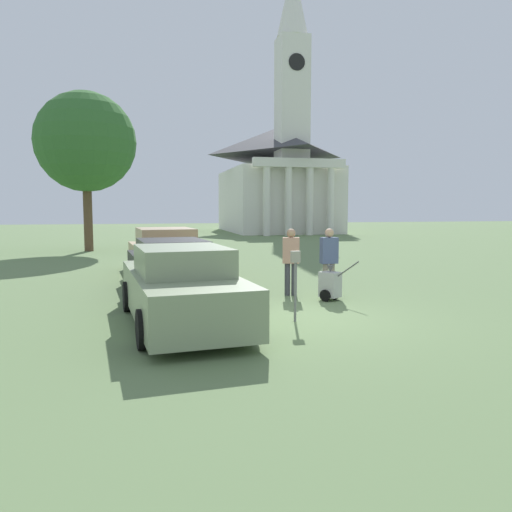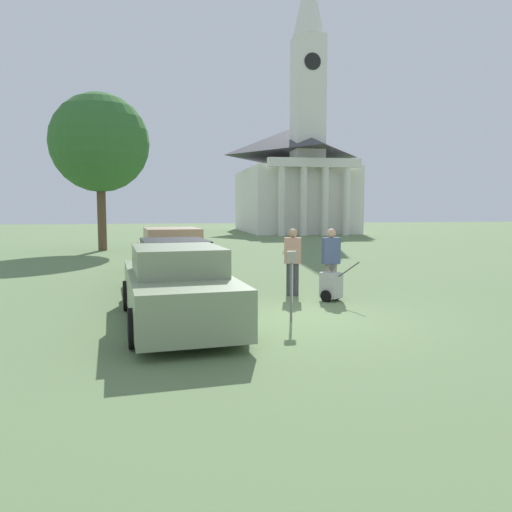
% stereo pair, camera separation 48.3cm
% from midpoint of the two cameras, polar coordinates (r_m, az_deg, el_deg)
% --- Properties ---
extents(ground_plane, '(120.00, 120.00, 0.00)m').
position_cam_midpoint_polar(ground_plane, '(10.24, 3.07, -6.93)').
color(ground_plane, '#607A4C').
extents(parked_car_sage, '(2.30, 5.07, 1.49)m').
position_cam_midpoint_polar(parked_car_sage, '(9.59, -10.00, -3.65)').
color(parked_car_sage, gray).
rests_on(parked_car_sage, ground_plane).
extents(parked_car_black, '(2.30, 5.16, 1.42)m').
position_cam_midpoint_polar(parked_car_black, '(12.82, -10.72, -1.44)').
color(parked_car_black, black).
rests_on(parked_car_black, ground_plane).
extents(parked_car_tan, '(2.44, 5.28, 1.55)m').
position_cam_midpoint_polar(parked_car_tan, '(16.52, -11.20, 0.24)').
color(parked_car_tan, tan).
rests_on(parked_car_tan, ground_plane).
extents(parking_meter, '(0.18, 0.09, 1.38)m').
position_cam_midpoint_polar(parking_meter, '(9.65, 3.09, -1.91)').
color(parking_meter, slate).
rests_on(parking_meter, ground_plane).
extents(person_worker, '(0.46, 0.33, 1.69)m').
position_cam_midpoint_polar(person_worker, '(12.54, 2.91, -0.19)').
color(person_worker, '#3F3F47').
rests_on(person_worker, ground_plane).
extents(person_supervisor, '(0.43, 0.23, 1.70)m').
position_cam_midpoint_polar(person_supervisor, '(12.53, 7.25, -0.20)').
color(person_supervisor, gray).
rests_on(person_supervisor, ground_plane).
extents(equipment_cart, '(0.73, 0.92, 1.00)m').
position_cam_midpoint_polar(equipment_cart, '(12.02, 7.34, -3.23)').
color(equipment_cart, '#B2B2AD').
rests_on(equipment_cart, ground_plane).
extents(church, '(8.95, 13.88, 21.58)m').
position_cam_midpoint_polar(church, '(45.96, 2.18, 9.50)').
color(church, silver).
rests_on(church, ground_plane).
extents(shade_tree, '(4.95, 4.95, 7.94)m').
position_cam_midpoint_polar(shade_tree, '(26.91, -19.40, 12.16)').
color(shade_tree, brown).
rests_on(shade_tree, ground_plane).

